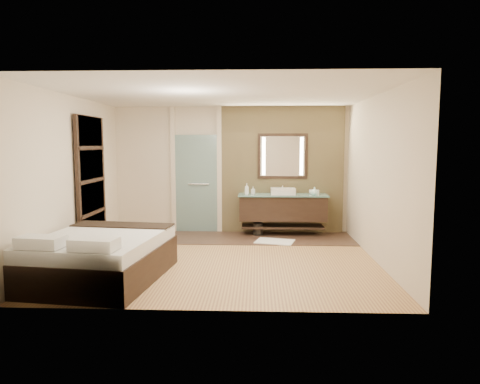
{
  "coord_description": "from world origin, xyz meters",
  "views": [
    {
      "loc": [
        0.56,
        -6.96,
        1.9
      ],
      "look_at": [
        0.26,
        0.6,
        1.06
      ],
      "focal_mm": 32.0,
      "sensor_mm": 36.0,
      "label": 1
    }
  ],
  "objects_px": {
    "vanity": "(283,208)",
    "bed": "(100,257)",
    "waste_bin": "(258,229)",
    "mirror_unit": "(283,156)"
  },
  "relations": [
    {
      "from": "mirror_unit",
      "to": "waste_bin",
      "type": "relative_size",
      "value": 3.99
    },
    {
      "from": "mirror_unit",
      "to": "bed",
      "type": "xyz_separation_m",
      "value": [
        -2.75,
        -3.31,
        -1.33
      ]
    },
    {
      "from": "mirror_unit",
      "to": "waste_bin",
      "type": "height_order",
      "value": "mirror_unit"
    },
    {
      "from": "vanity",
      "to": "bed",
      "type": "height_order",
      "value": "vanity"
    },
    {
      "from": "vanity",
      "to": "mirror_unit",
      "type": "xyz_separation_m",
      "value": [
        0.0,
        0.24,
        1.07
      ]
    },
    {
      "from": "mirror_unit",
      "to": "bed",
      "type": "relative_size",
      "value": 0.48
    },
    {
      "from": "waste_bin",
      "to": "mirror_unit",
      "type": "bearing_deg",
      "value": 30.7
    },
    {
      "from": "vanity",
      "to": "waste_bin",
      "type": "height_order",
      "value": "vanity"
    },
    {
      "from": "vanity",
      "to": "bed",
      "type": "relative_size",
      "value": 0.84
    },
    {
      "from": "bed",
      "to": "mirror_unit",
      "type": "bearing_deg",
      "value": 57.2
    }
  ]
}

